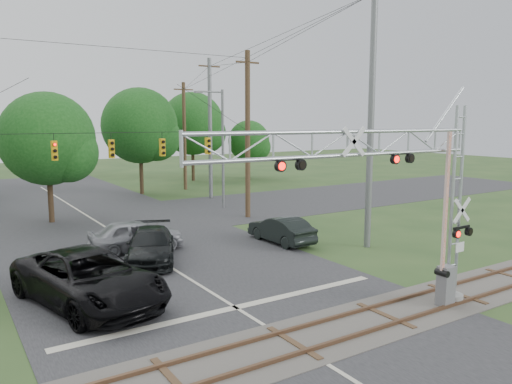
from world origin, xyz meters
TOP-DOWN VIEW (x-y plane):
  - ground at (0.00, 0.00)m, footprint 160.00×160.00m
  - road_main at (0.00, 10.00)m, footprint 14.00×90.00m
  - road_cross at (0.00, 24.00)m, footprint 90.00×12.00m
  - railroad_track at (0.00, 2.00)m, footprint 90.00×3.20m
  - crossing_gantry at (3.85, 1.64)m, footprint 11.45×0.94m
  - traffic_signal_span at (0.93, 20.00)m, footprint 19.34×0.36m
  - pickup_black at (-4.37, 8.80)m, footprint 4.97×7.79m
  - car_dark at (-0.34, 13.04)m, footprint 4.17×5.84m
  - sedan_silver at (-0.29, 15.32)m, footprint 5.07×2.47m
  - suv_dark at (7.15, 12.67)m, footprint 1.68×4.56m
  - streetlight at (9.65, 24.17)m, footprint 2.43×0.25m
  - utility_poles at (2.76, 21.95)m, footprint 24.20×26.54m
  - treeline at (0.58, 37.16)m, footprint 49.81×22.90m

SIDE VIEW (x-z plane):
  - ground at x=0.00m, z-range 0.00..0.00m
  - road_main at x=0.00m, z-range 0.00..0.02m
  - road_cross at x=0.00m, z-range 0.00..0.02m
  - railroad_track at x=0.00m, z-range -0.05..0.11m
  - suv_dark at x=7.15m, z-range 0.00..1.49m
  - car_dark at x=-0.34m, z-range 0.00..1.57m
  - sedan_silver at x=-0.29m, z-range 0.00..1.67m
  - pickup_black at x=-4.37m, z-range 0.00..2.00m
  - crossing_gantry at x=3.85m, z-range 0.90..8.22m
  - streetlight at x=9.65m, z-range 0.54..9.66m
  - traffic_signal_span at x=0.93m, z-range -0.10..11.40m
  - treeline at x=0.58m, z-range 0.75..10.71m
  - utility_poles at x=2.76m, z-range -0.74..13.14m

